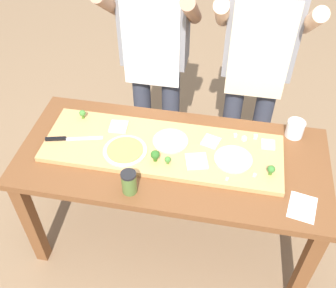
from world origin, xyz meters
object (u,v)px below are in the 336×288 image
Objects in this scene: broccoli_floret_back_right at (82,113)px; recipe_note at (302,207)px; pizza_slice_near_left at (119,127)px; broccoli_floret_front_right at (271,170)px; broccoli_floret_center_right at (168,160)px; pizza_slice_near_right at (268,144)px; pizza_whole_cheese_artichoke at (233,160)px; cheese_crumble_c at (255,137)px; cheese_crumble_d at (227,179)px; cheese_crumble_a at (244,139)px; pizza_whole_pesto_green at (125,150)px; cheese_crumble_b at (255,175)px; cheese_crumble_e at (235,135)px; cook_left at (155,47)px; pizza_slice_center at (197,161)px; broccoli_floret_front_left at (155,155)px; pizza_whole_white_garlic at (170,141)px; flour_cup at (295,129)px; prep_table at (172,169)px; chefs_knife at (66,139)px; pizza_slice_far_left at (211,141)px; sauce_jar at (129,182)px; cook_right at (258,57)px.

broccoli_floret_back_right reaches higher than recipe_note.
pizza_slice_near_left is 1.74× the size of broccoli_floret_front_right.
pizza_slice_near_right is at bearing 24.35° from broccoli_floret_center_right.
cheese_crumble_c is (0.11, 0.19, 0.00)m from pizza_whole_cheese_artichoke.
cheese_crumble_a is at bearing 77.38° from cheese_crumble_d.
cheese_crumble_b is at bearing -4.07° from pizza_whole_pesto_green.
cheese_crumble_e is (0.65, 0.05, 0.00)m from pizza_slice_near_left.
pizza_slice_center is at bearing -62.40° from cook_left.
broccoli_floret_front_left reaches higher than broccoli_floret_front_right.
pizza_slice_near_right is (0.52, 0.07, -0.00)m from pizza_whole_white_garlic.
broccoli_floret_front_right is 0.37m from flour_cup.
broccoli_floret_front_right is at bearing -86.70° from pizza_slice_near_right.
pizza_whole_pesto_green is 0.92m from recipe_note.
broccoli_floret_back_right is (-0.48, 0.25, -0.01)m from broccoli_floret_front_left.
cheese_crumble_d is at bearing 167.60° from recipe_note.
pizza_whole_white_garlic is 0.11× the size of cook_left.
broccoli_floret_back_right reaches higher than pizza_slice_center.
pizza_whole_pesto_green is at bearing 178.48° from broccoli_floret_front_right.
broccoli_floret_front_left is (0.25, -0.21, 0.03)m from pizza_slice_near_left.
broccoli_floret_back_right is 1.19m from flour_cup.
prep_table is 0.54m from broccoli_floret_front_right.
cheese_crumble_e is (0.90, 0.19, 0.00)m from chefs_knife.
pizza_slice_near_right is 0.13m from cheese_crumble_a.
pizza_slice_center is 0.81m from cook_left.
prep_table is 0.20m from pizza_slice_center.
pizza_slice_far_left is (-0.30, -0.03, 0.00)m from pizza_slice_near_right.
sauce_jar is (-0.80, -0.56, 0.02)m from flour_cup.
pizza_whole_pesto_green is 0.94m from flour_cup.
flour_cup reaches higher than pizza_slice_center.
recipe_note is (0.34, -0.40, -0.04)m from cheese_crumble_e.
broccoli_floret_back_right is 1.02m from cheese_crumble_b.
broccoli_floret_front_left is 0.47m from cheese_crumble_e.
cheese_crumble_d is (0.54, -0.10, -0.00)m from pizza_whole_pesto_green.
chefs_knife is 3.10× the size of pizza_slice_near_left.
pizza_whole_cheese_artichoke is 0.85× the size of pizza_whole_pesto_green.
cheese_crumble_b is (0.30, -0.04, 0.00)m from pizza_slice_center.
broccoli_floret_front_left is at bearing -39.43° from pizza_slice_near_left.
sauce_jar is (-0.14, -0.35, 0.03)m from pizza_whole_white_garlic.
pizza_slice_center is 0.31m from cheese_crumble_a.
recipe_note is (0.53, -0.17, -0.03)m from pizza_slice_center.
cheese_crumble_d is 0.97m from cook_left.
broccoli_floret_back_right is 0.34× the size of recipe_note.
pizza_slice_far_left is at bearing -158.75° from flour_cup.
broccoli_floret_front_left is at bearing -108.81° from pizza_whole_white_garlic.
cheese_crumble_d is at bearing -20.26° from broccoli_floret_back_right.
cheese_crumble_c is at bearing 91.06° from cheese_crumble_b.
chefs_knife is at bearing 148.57° from sauce_jar.
pizza_whole_pesto_green is 2.39× the size of flour_cup.
cook_right is (0.47, 0.72, 0.18)m from broccoli_floret_front_left.
pizza_slice_near_left is at bearing 158.23° from prep_table.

